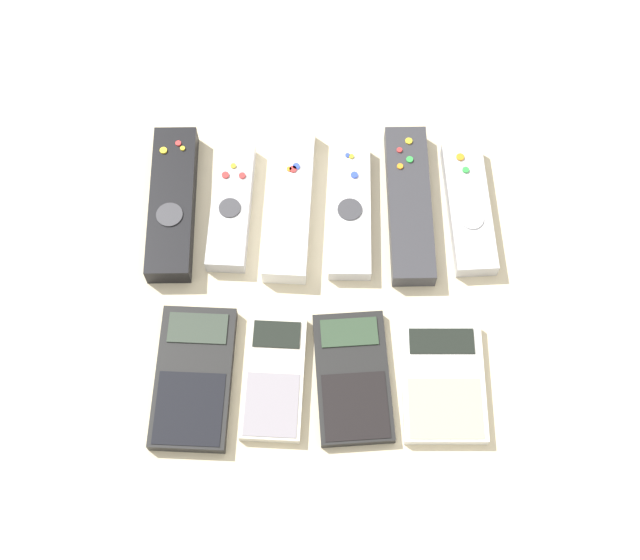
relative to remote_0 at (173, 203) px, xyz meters
The scene contains 11 objects.
ground_plane 0.20m from the remote_0, 34.84° to the right, with size 3.00×3.00×0.00m, color beige.
remote_0 is the anchor object (origin of this frame).
remote_1 0.07m from the remote_0, ahead, with size 0.05×0.16×0.02m.
remote_2 0.13m from the remote_0, ahead, with size 0.06×0.19×0.03m.
remote_3 0.20m from the remote_0, ahead, with size 0.05×0.16×0.02m.
remote_4 0.26m from the remote_0, ahead, with size 0.05×0.19×0.02m.
remote_5 0.33m from the remote_0, ahead, with size 0.05×0.16×0.02m.
calculator_0 0.20m from the remote_0, 80.21° to the right, with size 0.08×0.15×0.02m.
calculator_1 0.23m from the remote_0, 59.73° to the right, with size 0.07×0.14×0.01m.
calculator_2 0.28m from the remote_0, 45.33° to the right, with size 0.08×0.14×0.01m.
calculator_3 0.36m from the remote_0, 35.34° to the right, with size 0.08×0.13×0.01m.
Camera 1 is at (0.00, -0.37, 0.88)m, focal length 50.00 mm.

